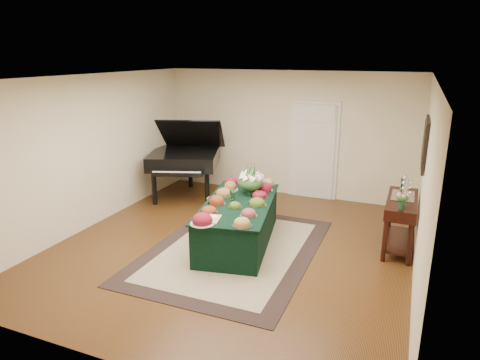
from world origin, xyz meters
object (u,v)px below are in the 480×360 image
at_px(floral_centerpiece, 251,180).
at_px(grand_piano, 185,157).
at_px(mahogany_sideboard, 401,210).
at_px(buffet_table, 238,223).

distance_m(floral_centerpiece, grand_piano, 2.46).
height_order(grand_piano, mahogany_sideboard, grand_piano).
bearing_deg(mahogany_sideboard, buffet_table, -162.43).
bearing_deg(grand_piano, buffet_table, -42.32).
xyz_separation_m(buffet_table, grand_piano, (-2.01, 1.83, 0.51)).
bearing_deg(grand_piano, floral_centerpiece, -33.52).
height_order(floral_centerpiece, grand_piano, grand_piano).
height_order(buffet_table, mahogany_sideboard, mahogany_sideboard).
height_order(buffet_table, grand_piano, grand_piano).
bearing_deg(buffet_table, floral_centerpiece, 86.23).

